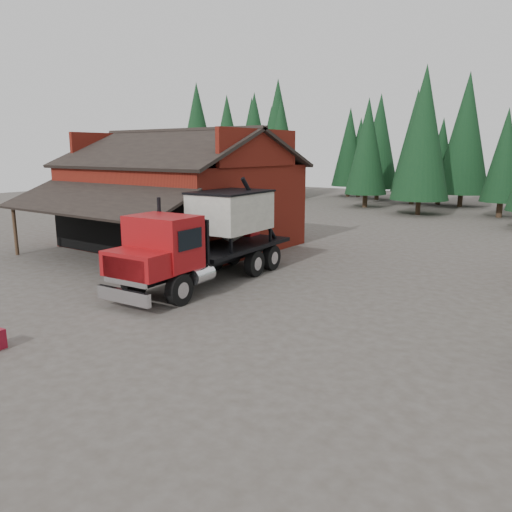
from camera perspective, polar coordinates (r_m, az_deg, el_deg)
The scene contains 6 objects.
ground at distance 17.69m, azimuth -5.50°, elevation -7.38°, with size 120.00×120.00×0.00m, color #433D35.
red_barn at distance 31.61m, azimuth -8.65°, elevation 6.08°, with size 12.80×13.63×7.18m.
conifer_backdrop at distance 55.87m, azimuth 24.50°, elevation 4.86°, with size 76.00×16.00×16.00m, color #10321A, non-canonical shape.
near_pine_a at distance 52.29m, azimuth -3.30°, elevation 12.51°, with size 4.40×4.40×11.40m.
near_pine_d at distance 48.87m, azimuth 18.55°, elevation 13.15°, with size 5.28×5.28×13.40m.
feed_truck at distance 22.34m, azimuth -5.47°, elevation 2.42°, with size 3.56×10.43×4.63m.
Camera 1 is at (11.16, -12.43, 5.83)m, focal length 35.00 mm.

